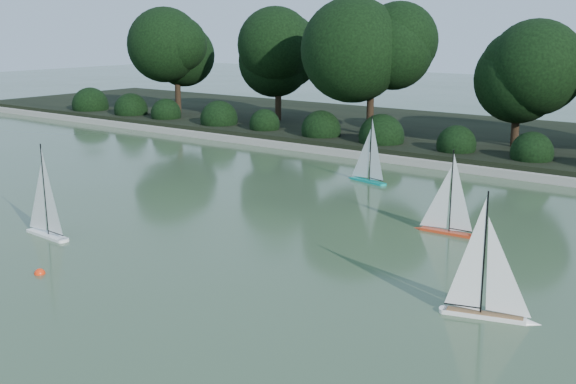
{
  "coord_description": "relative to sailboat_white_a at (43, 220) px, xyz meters",
  "views": [
    {
      "loc": [
        7.46,
        -6.65,
        3.4
      ],
      "look_at": [
        0.52,
        2.46,
        0.7
      ],
      "focal_mm": 45.0,
      "sensor_mm": 36.0,
      "label": 1
    }
  ],
  "objects": [
    {
      "name": "shrub_hedge",
      "position": [
        2.59,
        9.96,
        0.19
      ],
      "size": [
        29.1,
        1.1,
        1.1
      ],
      "color": "black",
      "rests_on": "ground"
    },
    {
      "name": "sailboat_white_a",
      "position": [
        0.0,
        0.0,
        0.0
      ],
      "size": [
        1.2,
        0.26,
        1.64
      ],
      "color": "white",
      "rests_on": "ground"
    },
    {
      "name": "pond_coping",
      "position": [
        2.59,
        9.06,
        -0.17
      ],
      "size": [
        40.0,
        0.35,
        0.18
      ],
      "primitive_type": "cube",
      "color": "gray",
      "rests_on": "ground"
    },
    {
      "name": "sailboat_white_b",
      "position": [
        7.16,
        1.18,
        -0.01
      ],
      "size": [
        1.18,
        0.5,
        1.62
      ],
      "color": "white",
      "rests_on": "ground"
    },
    {
      "name": "far_bank",
      "position": [
        2.59,
        13.06,
        -0.11
      ],
      "size": [
        40.0,
        8.0,
        0.3
      ],
      "primitive_type": "cube",
      "color": "black",
      "rests_on": "ground"
    },
    {
      "name": "sailboat_teal",
      "position": [
        2.03,
        6.73,
        -0.01
      ],
      "size": [
        1.14,
        0.43,
        1.56
      ],
      "color": "#0C9589",
      "rests_on": "ground"
    },
    {
      "name": "ground",
      "position": [
        2.59,
        0.06,
        -0.26
      ],
      "size": [
        80.0,
        80.0,
        0.0
      ],
      "primitive_type": "plane",
      "color": "#30462A",
      "rests_on": "ground"
    },
    {
      "name": "tree_line",
      "position": [
        3.82,
        11.5,
        2.38
      ],
      "size": [
        26.31,
        3.93,
        4.39
      ],
      "color": "black",
      "rests_on": "ground"
    },
    {
      "name": "race_buoy",
      "position": [
        1.57,
        -1.15,
        -0.26
      ],
      "size": [
        0.15,
        0.15,
        0.15
      ],
      "primitive_type": "sphere",
      "color": "#FF330D",
      "rests_on": "ground"
    },
    {
      "name": "sailboat_orange",
      "position": [
        5.11,
        4.1,
        -0.02
      ],
      "size": [
        1.1,
        0.22,
        1.5
      ],
      "color": "red",
      "rests_on": "ground"
    }
  ]
}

